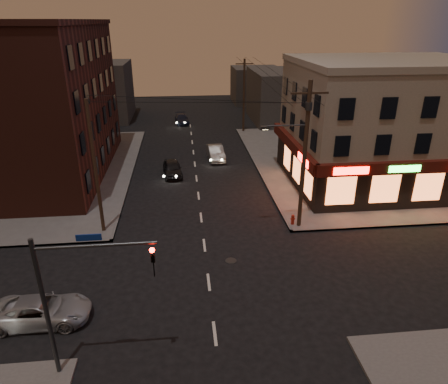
{
  "coord_description": "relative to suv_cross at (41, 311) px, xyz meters",
  "views": [
    {
      "loc": [
        -1.1,
        -18.47,
        13.5
      ],
      "look_at": [
        1.42,
        5.21,
        3.2
      ],
      "focal_mm": 32.0,
      "sensor_mm": 36.0,
      "label": 1
    }
  ],
  "objects": [
    {
      "name": "pizza_building",
      "position": [
        24.16,
        15.72,
        4.7
      ],
      "size": [
        15.85,
        12.85,
        10.5
      ],
      "color": "gray",
      "rests_on": "sidewalk_ne"
    },
    {
      "name": "bg_building_nw",
      "position": [
        -4.77,
        44.29,
        3.36
      ],
      "size": [
        9.0,
        10.0,
        8.0
      ],
      "primitive_type": "cube",
      "color": "#3F3D3A",
      "rests_on": "ground"
    },
    {
      "name": "sidewalk_ne",
      "position": [
        26.23,
        21.29,
        -0.57
      ],
      "size": [
        24.0,
        28.0,
        0.15
      ],
      "primitive_type": "cube",
      "color": "#514F4C",
      "rests_on": "ground"
    },
    {
      "name": "utility_pole_west",
      "position": [
        1.43,
        8.79,
        4.01
      ],
      "size": [
        0.24,
        0.24,
        9.0
      ],
      "primitive_type": "cylinder",
      "color": "#382619",
      "rests_on": "sidewalk_nw"
    },
    {
      "name": "bg_building_ne_b",
      "position": [
        20.23,
        54.29,
        2.36
      ],
      "size": [
        8.0,
        8.0,
        6.0
      ],
      "primitive_type": "cube",
      "color": "#3F3D3A",
      "rests_on": "ground"
    },
    {
      "name": "suv_cross",
      "position": [
        0.0,
        0.0,
        0.0
      ],
      "size": [
        4.66,
        2.2,
        1.29
      ],
      "primitive_type": "imported",
      "rotation": [
        0.0,
        0.0,
        1.56
      ],
      "color": "#979A9F",
      "rests_on": "ground"
    },
    {
      "name": "sidewalk_nw",
      "position": [
        -9.77,
        21.29,
        -0.57
      ],
      "size": [
        24.0,
        28.0,
        0.15
      ],
      "primitive_type": "cube",
      "color": "#514F4C",
      "rests_on": "ground"
    },
    {
      "name": "utility_pole_main",
      "position": [
        14.91,
        8.09,
        5.12
      ],
      "size": [
        4.2,
        0.44,
        10.0
      ],
      "color": "#382619",
      "rests_on": "sidewalk_ne"
    },
    {
      "name": "fire_hydrant",
      "position": [
        14.63,
        8.29,
        -0.09
      ],
      "size": [
        0.32,
        0.32,
        0.74
      ],
      "rotation": [
        0.0,
        0.0,
        0.02
      ],
      "color": "#9C1B0E",
      "rests_on": "sidewalk_ne"
    },
    {
      "name": "ground",
      "position": [
        8.23,
        2.29,
        -0.64
      ],
      "size": [
        120.0,
        120.0,
        0.0
      ],
      "primitive_type": "plane",
      "color": "black",
      "rests_on": "ground"
    },
    {
      "name": "utility_pole_far",
      "position": [
        15.03,
        34.29,
        4.01
      ],
      "size": [
        0.26,
        0.26,
        9.0
      ],
      "primitive_type": "cylinder",
      "color": "#382619",
      "rests_on": "sidewalk_ne"
    },
    {
      "name": "bg_building_ne_a",
      "position": [
        22.23,
        40.29,
        2.86
      ],
      "size": [
        10.0,
        12.0,
        7.0
      ],
      "primitive_type": "cube",
      "color": "#3F3D3A",
      "rests_on": "ground"
    },
    {
      "name": "sedan_mid",
      "position": [
        10.49,
        23.63,
        0.07
      ],
      "size": [
        1.78,
        4.42,
        1.43
      ],
      "primitive_type": "imported",
      "rotation": [
        0.0,
        0.0,
        0.06
      ],
      "color": "gray",
      "rests_on": "ground"
    },
    {
      "name": "traffic_signal",
      "position": [
        2.66,
        -3.32,
        3.51
      ],
      "size": [
        4.49,
        0.32,
        6.47
      ],
      "color": "#333538",
      "rests_on": "ground"
    },
    {
      "name": "sedan_near",
      "position": [
        6.03,
        19.37,
        0.05
      ],
      "size": [
        2.05,
        4.21,
        1.38
      ],
      "primitive_type": "imported",
      "rotation": [
        0.0,
        0.0,
        0.11
      ],
      "color": "black",
      "rests_on": "ground"
    },
    {
      "name": "sedan_far",
      "position": [
        7.11,
        39.81,
        -0.01
      ],
      "size": [
        2.13,
        4.49,
        1.26
      ],
      "primitive_type": "imported",
      "rotation": [
        0.0,
        0.0,
        0.09
      ],
      "color": "black",
      "rests_on": "ground"
    },
    {
      "name": "brick_apartment",
      "position": [
        -6.27,
        21.29,
        6.01
      ],
      "size": [
        12.0,
        20.0,
        13.0
      ],
      "primitive_type": "cube",
      "color": "#441E16",
      "rests_on": "sidewalk_nw"
    }
  ]
}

